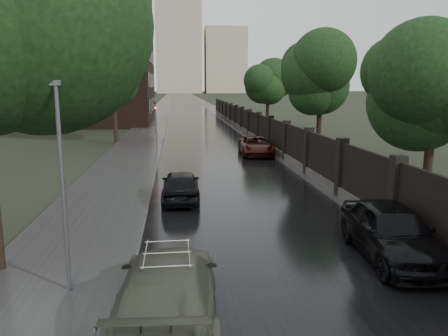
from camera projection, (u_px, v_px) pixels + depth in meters
ground at (306, 315)px, 9.65m from camera, size 800.00×800.00×0.00m
road at (182, 97)px, 195.24m from camera, size 8.00×420.00×0.02m
sidewalk_left at (168, 97)px, 194.58m from camera, size 4.00×420.00×0.16m
verge_right at (194, 97)px, 195.82m from camera, size 3.00×420.00×0.08m
fence_right at (255, 129)px, 41.23m from camera, size 0.45×75.72×2.70m
tree_left_far at (114, 83)px, 37.13m from camera, size 4.25×4.25×7.39m
tree_right_a at (435, 87)px, 17.35m from camera, size 4.08×4.08×7.01m
tree_right_b at (320, 86)px, 31.02m from camera, size 4.08×4.08×7.01m
tree_right_c at (268, 86)px, 48.61m from camera, size 4.08×4.08×7.01m
lamp_post at (63, 188)px, 10.04m from camera, size 0.25×0.12×5.11m
traffic_light at (156, 120)px, 33.16m from camera, size 0.16×0.32×4.00m
brick_building at (57, 47)px, 56.66m from camera, size 24.00×18.00×20.00m
stalinist_tower at (179, 36)px, 295.57m from camera, size 92.00×30.00×159.00m
volga_sedan at (168, 289)px, 9.22m from camera, size 2.43×5.34×1.52m
hatchback_left at (181, 185)px, 19.13m from camera, size 1.71×4.09×1.38m
car_right_near at (392, 232)px, 12.67m from camera, size 2.22×4.93×1.64m
car_right_far at (256, 146)px, 31.81m from camera, size 2.53×5.04×1.37m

